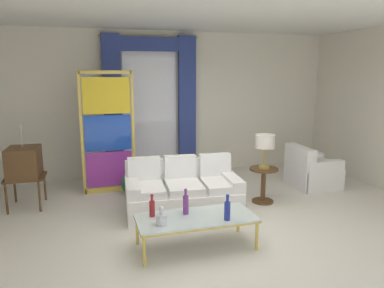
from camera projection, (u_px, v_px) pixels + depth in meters
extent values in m
plane|color=silver|center=(216.00, 228.00, 5.21)|extent=(16.00, 16.00, 0.00)
cube|color=silver|center=(167.00, 104.00, 7.79)|extent=(8.00, 0.12, 3.00)
cube|color=white|center=(200.00, 13.00, 5.37)|extent=(8.00, 7.60, 0.04)
cube|color=white|center=(150.00, 102.00, 7.60)|extent=(1.10, 0.02, 2.50)
cylinder|color=gold|center=(149.00, 37.00, 7.27)|extent=(2.00, 0.04, 0.04)
cube|color=navy|center=(113.00, 104.00, 7.29)|extent=(0.36, 0.12, 2.70)
cube|color=navy|center=(187.00, 102.00, 7.72)|extent=(0.36, 0.12, 2.70)
cube|color=navy|center=(150.00, 44.00, 7.28)|extent=(1.80, 0.10, 0.28)
cube|color=white|center=(183.00, 201.00, 5.74)|extent=(1.80, 1.03, 0.38)
cube|color=white|center=(179.00, 182.00, 6.06)|extent=(1.75, 0.33, 0.78)
cube|color=white|center=(231.00, 192.00, 5.88)|extent=(0.26, 0.87, 0.56)
cube|color=white|center=(133.00, 199.00, 5.57)|extent=(0.26, 0.87, 0.56)
cube|color=white|center=(220.00, 184.00, 5.76)|extent=(0.59, 0.78, 0.12)
cube|color=white|center=(215.00, 166.00, 6.03)|extent=(0.52, 0.18, 0.40)
cube|color=white|center=(184.00, 187.00, 5.65)|extent=(0.59, 0.78, 0.12)
cube|color=white|center=(180.00, 168.00, 5.91)|extent=(0.52, 0.18, 0.40)
cube|color=white|center=(146.00, 189.00, 5.53)|extent=(0.59, 0.78, 0.12)
cube|color=white|center=(144.00, 169.00, 5.79)|extent=(0.52, 0.18, 0.40)
cube|color=silver|center=(196.00, 217.00, 4.56)|extent=(1.48, 0.65, 0.02)
cube|color=gold|center=(189.00, 210.00, 4.85)|extent=(1.48, 0.04, 0.03)
cube|color=gold|center=(204.00, 229.00, 4.28)|extent=(1.48, 0.04, 0.03)
cube|color=gold|center=(138.00, 226.00, 4.36)|extent=(0.04, 0.65, 0.03)
cube|color=gold|center=(249.00, 213.00, 4.76)|extent=(0.04, 0.65, 0.03)
cylinder|color=gold|center=(137.00, 231.00, 4.67)|extent=(0.04, 0.04, 0.38)
cylinder|color=gold|center=(238.00, 218.00, 5.06)|extent=(0.04, 0.04, 0.38)
cylinder|color=gold|center=(144.00, 251.00, 4.14)|extent=(0.04, 0.04, 0.38)
cylinder|color=gold|center=(257.00, 236.00, 4.52)|extent=(0.04, 0.04, 0.38)
cylinder|color=#753384|center=(186.00, 205.00, 4.62)|extent=(0.07, 0.07, 0.24)
cylinder|color=#753384|center=(186.00, 194.00, 4.59)|extent=(0.03, 0.03, 0.06)
sphere|color=#753384|center=(186.00, 190.00, 4.58)|extent=(0.04, 0.04, 0.04)
cylinder|color=silver|center=(161.00, 220.00, 4.31)|extent=(0.13, 0.13, 0.13)
cylinder|color=silver|center=(161.00, 212.00, 4.29)|extent=(0.04, 0.04, 0.05)
sphere|color=silver|center=(161.00, 208.00, 4.28)|extent=(0.06, 0.06, 0.06)
cylinder|color=navy|center=(227.00, 211.00, 4.44)|extent=(0.08, 0.08, 0.23)
cylinder|color=navy|center=(227.00, 200.00, 4.41)|extent=(0.03, 0.03, 0.06)
sphere|color=navy|center=(228.00, 196.00, 4.40)|extent=(0.04, 0.04, 0.04)
cylinder|color=maroon|center=(152.00, 209.00, 4.55)|extent=(0.07, 0.07, 0.20)
cylinder|color=maroon|center=(152.00, 199.00, 4.53)|extent=(0.03, 0.03, 0.06)
sphere|color=maroon|center=(152.00, 195.00, 4.52)|extent=(0.04, 0.04, 0.04)
cube|color=brown|center=(25.00, 177.00, 5.92)|extent=(0.62, 0.54, 0.03)
cylinder|color=brown|center=(6.00, 199.00, 5.65)|extent=(0.04, 0.04, 0.50)
cylinder|color=brown|center=(15.00, 188.00, 6.18)|extent=(0.04, 0.04, 0.50)
cylinder|color=brown|center=(39.00, 197.00, 5.76)|extent=(0.04, 0.04, 0.50)
cylinder|color=brown|center=(45.00, 186.00, 6.29)|extent=(0.04, 0.04, 0.50)
cube|color=brown|center=(24.00, 162.00, 5.87)|extent=(0.51, 0.58, 0.48)
cube|color=black|center=(8.00, 162.00, 5.82)|extent=(0.03, 0.39, 0.30)
cylinder|color=gold|center=(8.00, 174.00, 5.78)|extent=(0.01, 0.04, 0.04)
cylinder|color=gold|center=(10.00, 172.00, 5.93)|extent=(0.01, 0.04, 0.04)
cylinder|color=silver|center=(21.00, 136.00, 5.79)|extent=(0.01, 0.13, 0.34)
cylinder|color=silver|center=(21.00, 136.00, 5.79)|extent=(0.01, 0.13, 0.34)
cube|color=white|center=(314.00, 176.00, 7.06)|extent=(0.82, 0.82, 0.40)
cube|color=white|center=(314.00, 164.00, 7.01)|extent=(0.70, 0.70, 0.10)
cube|color=white|center=(299.00, 167.00, 6.93)|extent=(0.22, 0.80, 0.80)
cube|color=white|center=(305.00, 167.00, 7.34)|extent=(0.74, 0.19, 0.58)
cube|color=white|center=(324.00, 176.00, 6.74)|extent=(0.74, 0.19, 0.58)
cube|color=gold|center=(82.00, 134.00, 6.42)|extent=(0.05, 0.05, 2.20)
cube|color=gold|center=(133.00, 132.00, 6.67)|extent=(0.05, 0.05, 2.20)
cube|color=gold|center=(105.00, 72.00, 6.34)|extent=(0.90, 0.05, 0.06)
cube|color=gold|center=(111.00, 189.00, 6.75)|extent=(0.90, 0.05, 0.10)
cube|color=purple|center=(110.00, 169.00, 6.68)|extent=(0.82, 0.02, 0.64)
cube|color=#1E47B7|center=(108.00, 133.00, 6.55)|extent=(0.82, 0.02, 0.64)
cube|color=yellow|center=(106.00, 96.00, 6.41)|extent=(0.82, 0.02, 0.64)
cylinder|color=beige|center=(134.00, 192.00, 6.67)|extent=(0.16, 0.16, 0.06)
ellipsoid|color=#1D4B97|center=(133.00, 186.00, 6.64)|extent=(0.18, 0.32, 0.20)
sphere|color=#1D4B97|center=(132.00, 178.00, 6.75)|extent=(0.09, 0.09, 0.09)
cone|color=gold|center=(132.00, 177.00, 6.81)|extent=(0.02, 0.04, 0.02)
cone|color=#286842|center=(134.00, 184.00, 6.45)|extent=(0.44, 0.40, 0.50)
cylinder|color=brown|center=(264.00, 169.00, 6.12)|extent=(0.48, 0.48, 0.03)
cylinder|color=brown|center=(263.00, 186.00, 6.18)|extent=(0.08, 0.08, 0.55)
cylinder|color=brown|center=(263.00, 201.00, 6.23)|extent=(0.36, 0.36, 0.03)
cylinder|color=#B29338|center=(264.00, 167.00, 6.12)|extent=(0.18, 0.18, 0.04)
cylinder|color=#B29338|center=(264.00, 155.00, 6.08)|extent=(0.03, 0.03, 0.36)
cylinder|color=silver|center=(265.00, 141.00, 6.03)|extent=(0.32, 0.32, 0.22)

